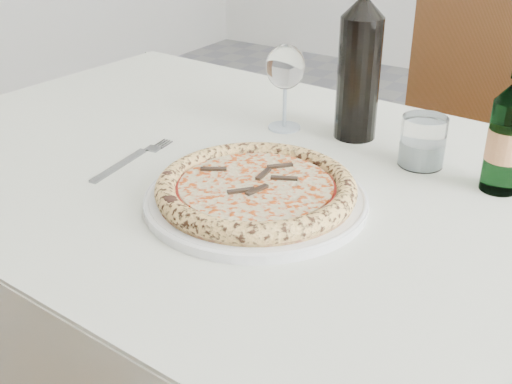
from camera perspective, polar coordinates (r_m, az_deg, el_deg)
dining_table at (r=1.07m, az=2.95°, el=-2.98°), size 1.55×0.97×0.76m
chair_far at (r=1.79m, az=16.97°, el=3.68°), size 0.52×0.52×0.93m
plate at (r=0.95m, az=0.00°, el=-0.60°), size 0.33×0.33×0.02m
pizza at (r=0.94m, az=-0.00°, el=0.34°), size 0.30×0.30×0.03m
fork at (r=1.11m, az=-11.11°, el=2.82°), size 0.03×0.20×0.00m
wine_glass at (r=1.20m, az=2.63°, el=10.84°), size 0.07×0.07×0.16m
tumbler at (r=1.10m, az=14.57°, el=4.10°), size 0.07×0.07×0.08m
beer_bottle at (r=1.03m, az=21.45°, el=4.64°), size 0.06×0.06×0.22m
wine_bottle at (r=1.17m, az=9.16°, el=11.00°), size 0.08×0.08×0.31m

